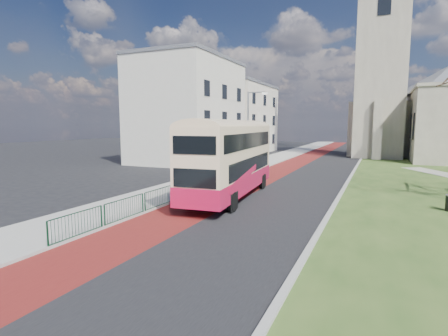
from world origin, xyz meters
The scene contains 12 objects.
ground centered at (0.00, 0.00, 0.00)m, with size 160.00×160.00×0.00m, color black.
road_carriageway centered at (1.50, 20.00, 0.01)m, with size 9.00×120.00×0.01m, color black.
bus_lane centered at (-1.20, 20.00, 0.01)m, with size 3.40×120.00×0.01m, color #591414.
pavement_west centered at (-5.00, 20.00, 0.06)m, with size 4.00×120.00×0.12m, color gray.
kerb_west centered at (-3.00, 20.00, 0.07)m, with size 0.25×120.00×0.13m, color #999993.
kerb_east centered at (6.10, 22.00, 0.07)m, with size 0.25×80.00×0.13m, color #999993.
pedestrian_railing centered at (-2.95, 4.00, 0.55)m, with size 0.07×24.00×1.12m.
gothic_church centered at (12.56, 38.00, 13.13)m, with size 16.38×18.00×40.00m.
street_block_near centered at (-14.00, 22.00, 6.51)m, with size 10.30×14.30×13.00m.
street_block_far centered at (-14.00, 38.00, 5.76)m, with size 10.30×16.30×11.50m.
streetlamp centered at (-4.35, 18.00, 4.59)m, with size 2.13×0.18×8.00m.
bus centered at (-0.33, 3.53, 2.74)m, with size 3.66×11.67×4.80m.
Camera 1 is at (8.32, -16.92, 4.71)m, focal length 28.00 mm.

